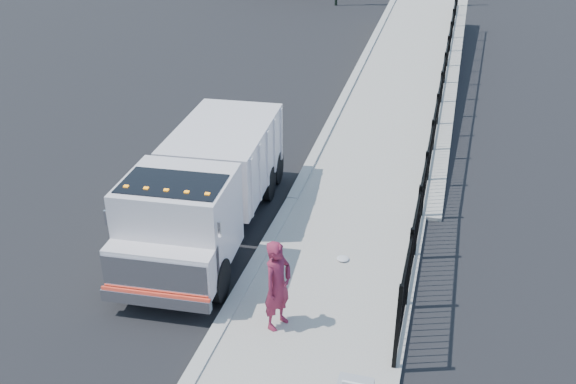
# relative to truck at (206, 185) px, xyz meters

# --- Properties ---
(ground) EXTENTS (120.00, 120.00, 0.00)m
(ground) POSITION_rel_truck_xyz_m (1.61, -1.74, -1.43)
(ground) COLOR black
(ground) RESTS_ON ground
(sidewalk) EXTENTS (3.55, 12.00, 0.12)m
(sidewalk) POSITION_rel_truck_xyz_m (3.53, -3.74, -1.37)
(sidewalk) COLOR #9E998E
(sidewalk) RESTS_ON ground
(curb) EXTENTS (0.30, 12.00, 0.16)m
(curb) POSITION_rel_truck_xyz_m (1.61, -3.74, -1.35)
(curb) COLOR #ADAAA3
(curb) RESTS_ON ground
(ramp) EXTENTS (3.95, 24.06, 3.19)m
(ramp) POSITION_rel_truck_xyz_m (3.73, 14.26, -1.43)
(ramp) COLOR #9E998E
(ramp) RESTS_ON ground
(iron_fence) EXTENTS (0.10, 28.00, 1.80)m
(iron_fence) POSITION_rel_truck_xyz_m (5.16, 10.26, -0.53)
(iron_fence) COLOR black
(iron_fence) RESTS_ON ground
(truck) EXTENTS (2.90, 7.56, 2.54)m
(truck) POSITION_rel_truck_xyz_m (0.00, 0.00, 0.00)
(truck) COLOR black
(truck) RESTS_ON ground
(worker) EXTENTS (0.70, 0.83, 1.94)m
(worker) POSITION_rel_truck_xyz_m (2.74, -3.12, -0.34)
(worker) COLOR maroon
(worker) RESTS_ON sidewalk
(debris) EXTENTS (0.30, 0.30, 0.07)m
(debris) POSITION_rel_truck_xyz_m (3.56, -0.43, -1.27)
(debris) COLOR silver
(debris) RESTS_ON sidewalk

